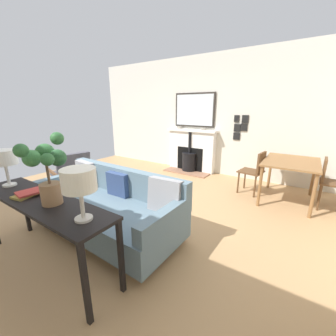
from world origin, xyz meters
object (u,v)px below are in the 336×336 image
object	(u,v)px
potted_plant	(47,166)
dining_chair_near_fireplace	(255,169)
ottoman	(145,186)
dining_table	(291,166)
table_lamp_near_end	(4,159)
dining_chair_by_back_wall	(329,179)
mantel_bowl_far	(203,129)
armchair_accent	(72,170)
mantel_bowl_near	(180,127)
sofa	(108,207)
console_table	(42,207)
table_lamp_far_end	(79,181)
book_stack	(30,193)
fireplace	(191,153)

from	to	relation	value
potted_plant	dining_chair_near_fireplace	distance (m)	3.43
ottoman	dining_table	bearing A→B (deg)	121.13
table_lamp_near_end	dining_chair_by_back_wall	xyz separation A→B (m)	(-3.20, 3.16, -0.57)
dining_table	dining_chair_near_fireplace	world-z (taller)	dining_chair_near_fireplace
potted_plant	dining_chair_by_back_wall	bearing A→B (deg)	143.65
mantel_bowl_far	armchair_accent	size ratio (longest dim) A/B	0.16
mantel_bowl_far	potted_plant	distance (m)	3.91
mantel_bowl_near	dining_table	world-z (taller)	mantel_bowl_near
armchair_accent	dining_table	bearing A→B (deg)	118.08
sofa	table_lamp_near_end	world-z (taller)	table_lamp_near_end
dining_chair_near_fireplace	dining_chair_by_back_wall	world-z (taller)	dining_chair_by_back_wall
ottoman	potted_plant	world-z (taller)	potted_plant
console_table	table_lamp_far_end	bearing A→B (deg)	90.00
table_lamp_near_end	potted_plant	bearing A→B (deg)	92.79
dining_chair_by_back_wall	mantel_bowl_near	bearing A→B (deg)	-102.83
dining_chair_near_fireplace	armchair_accent	bearing A→B (deg)	-57.77
ottoman	dining_chair_near_fireplace	world-z (taller)	dining_chair_near_fireplace
table_lamp_far_end	book_stack	size ratio (longest dim) A/B	1.42
sofa	mantel_bowl_near	bearing A→B (deg)	-166.42
mantel_bowl_near	book_stack	world-z (taller)	mantel_bowl_near
ottoman	dining_chair_near_fireplace	size ratio (longest dim) A/B	0.89
console_table	mantel_bowl_far	bearing A→B (deg)	-178.88
sofa	potted_plant	bearing A→B (deg)	10.86
table_lamp_near_end	dining_table	world-z (taller)	table_lamp_near_end
sofa	console_table	xyz separation A→B (m)	(0.80, -0.00, 0.33)
ottoman	dining_chair_by_back_wall	bearing A→B (deg)	115.71
potted_plant	dining_table	size ratio (longest dim) A/B	0.59
sofa	dining_chair_near_fireplace	size ratio (longest dim) A/B	2.55
table_lamp_far_end	dining_chair_by_back_wall	size ratio (longest dim) A/B	0.51
console_table	dining_chair_near_fireplace	world-z (taller)	dining_chair_near_fireplace
fireplace	book_stack	distance (m)	3.94
armchair_accent	table_lamp_near_end	bearing A→B (deg)	34.91
mantel_bowl_near	sofa	bearing A→B (deg)	13.58
console_table	table_lamp_near_end	bearing A→B (deg)	-90.00
book_stack	dining_table	world-z (taller)	book_stack
fireplace	potted_plant	bearing A→B (deg)	7.84
dining_chair_near_fireplace	dining_chair_by_back_wall	distance (m)	1.12
ottoman	dining_chair_near_fireplace	distance (m)	2.10
table_lamp_near_end	potted_plant	xyz separation A→B (m)	(-0.04, 0.83, 0.04)
console_table	dining_table	xyz separation A→B (m)	(-3.20, 1.92, -0.03)
mantel_bowl_far	dining_chair_near_fireplace	bearing A→B (deg)	62.36
sofa	console_table	distance (m)	0.87
fireplace	dining_chair_by_back_wall	bearing A→B (deg)	75.97
dining_chair_near_fireplace	fireplace	bearing A→B (deg)	-112.74
armchair_accent	dining_chair_by_back_wall	size ratio (longest dim) A/B	0.97
sofa	table_lamp_far_end	world-z (taller)	table_lamp_far_end
dining_table	armchair_accent	bearing A→B (deg)	-61.92
table_lamp_far_end	sofa	bearing A→B (deg)	-139.66
dining_table	mantel_bowl_far	bearing A→B (deg)	-110.35
sofa	armchair_accent	distance (m)	1.70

